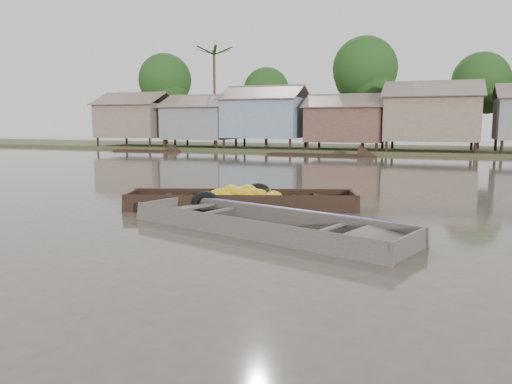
% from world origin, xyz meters
% --- Properties ---
extents(ground, '(120.00, 120.00, 0.00)m').
position_xyz_m(ground, '(0.00, 0.00, 0.00)').
color(ground, '#494038').
rests_on(ground, ground).
extents(riverbank, '(120.00, 12.47, 10.22)m').
position_xyz_m(riverbank, '(3.03, 31.86, 3.07)').
color(riverbank, '#384723').
rests_on(riverbank, ground).
extents(banana_boat, '(6.49, 3.44, 0.89)m').
position_xyz_m(banana_boat, '(-2.02, 2.75, 0.20)').
color(banana_boat, black).
rests_on(banana_boat, ground).
extents(viewer_boat, '(6.90, 3.78, 0.54)m').
position_xyz_m(viewer_boat, '(-0.35, 0.17, 0.04)').
color(viewer_boat, '#49423D').
rests_on(viewer_boat, ground).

